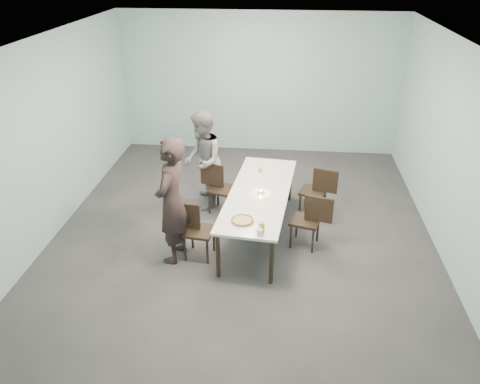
# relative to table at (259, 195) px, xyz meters

# --- Properties ---
(ground) EXTENTS (7.00, 7.00, 0.00)m
(ground) POSITION_rel_table_xyz_m (-0.25, 0.07, -0.69)
(ground) COLOR #333335
(ground) RESTS_ON ground
(room_shell) EXTENTS (6.02, 7.02, 3.01)m
(room_shell) POSITION_rel_table_xyz_m (-0.25, 0.07, 1.33)
(room_shell) COLOR #9AC0C2
(room_shell) RESTS_ON ground
(table) EXTENTS (1.15, 2.67, 0.75)m
(table) POSITION_rel_table_xyz_m (0.00, 0.00, 0.00)
(table) COLOR white
(table) RESTS_ON ground
(chair_near_left) EXTENTS (0.63, 0.47, 0.87)m
(chair_near_left) POSITION_rel_table_xyz_m (-0.91, -0.70, -0.19)
(chair_near_left) COLOR black
(chair_near_left) RESTS_ON ground
(chair_far_left) EXTENTS (0.65, 0.53, 0.87)m
(chair_far_left) POSITION_rel_table_xyz_m (-0.75, 0.68, -0.19)
(chair_far_left) COLOR black
(chair_far_left) RESTS_ON ground
(chair_near_right) EXTENTS (0.65, 0.52, 0.87)m
(chair_near_right) POSITION_rel_table_xyz_m (0.80, -0.28, -0.19)
(chair_near_right) COLOR black
(chair_near_right) RESTS_ON ground
(chair_far_right) EXTENTS (0.65, 0.53, 0.87)m
(chair_far_right) POSITION_rel_table_xyz_m (0.95, 0.70, -0.19)
(chair_far_right) COLOR black
(chair_far_right) RESTS_ON ground
(diner_near) EXTENTS (0.54, 0.75, 1.89)m
(diner_near) POSITION_rel_table_xyz_m (-1.19, -0.77, 0.25)
(diner_near) COLOR black
(diner_near) RESTS_ON ground
(diner_far) EXTENTS (0.78, 0.93, 1.72)m
(diner_far) POSITION_rel_table_xyz_m (-1.04, 0.85, 0.17)
(diner_far) COLOR slate
(diner_far) RESTS_ON ground
(pizza) EXTENTS (0.34, 0.34, 0.04)m
(pizza) POSITION_rel_table_xyz_m (-0.18, -0.91, 0.08)
(pizza) COLOR white
(pizza) RESTS_ON table
(side_plate) EXTENTS (0.18, 0.18, 0.01)m
(side_plate) POSITION_rel_table_xyz_m (0.09, -0.47, 0.06)
(side_plate) COLOR white
(side_plate) RESTS_ON table
(beer_glass) EXTENTS (0.08, 0.08, 0.15)m
(beer_glass) POSITION_rel_table_xyz_m (0.10, -1.15, 0.13)
(beer_glass) COLOR gold
(beer_glass) RESTS_ON table
(water_tumbler) EXTENTS (0.08, 0.08, 0.09)m
(water_tumbler) POSITION_rel_table_xyz_m (0.08, -1.22, 0.10)
(water_tumbler) COLOR silver
(water_tumbler) RESTS_ON table
(tealight) EXTENTS (0.06, 0.06, 0.05)m
(tealight) POSITION_rel_table_xyz_m (0.02, -0.03, 0.08)
(tealight) COLOR silver
(tealight) RESTS_ON table
(amber_tumbler) EXTENTS (0.07, 0.07, 0.08)m
(amber_tumbler) POSITION_rel_table_xyz_m (-0.03, 0.72, 0.10)
(amber_tumbler) COLOR gold
(amber_tumbler) RESTS_ON table
(menu) EXTENTS (0.32, 0.25, 0.01)m
(menu) POSITION_rel_table_xyz_m (-0.09, 0.75, 0.06)
(menu) COLOR silver
(menu) RESTS_ON table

